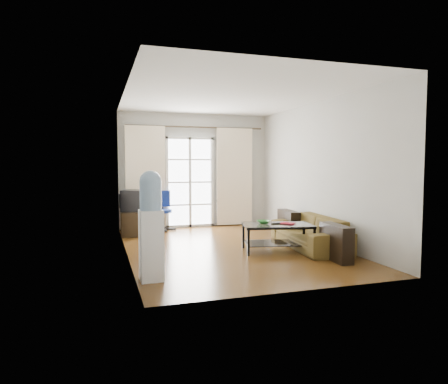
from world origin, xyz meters
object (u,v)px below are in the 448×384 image
object	(u,v)px
coffee_table	(278,234)
tv_stand	(133,223)
sofa	(309,232)
task_chair	(162,219)
crt_tv	(133,200)
water_cooler	(151,223)

from	to	relation	value
coffee_table	tv_stand	distance (m)	3.28
sofa	coffee_table	xyz separation A→B (m)	(-0.68, -0.12, 0.02)
task_chair	crt_tv	bearing A→B (deg)	-142.47
sofa	task_chair	bearing A→B (deg)	-135.45
crt_tv	water_cooler	world-z (taller)	water_cooler
coffee_table	tv_stand	size ratio (longest dim) A/B	1.87
coffee_table	crt_tv	distance (m)	3.34
sofa	tv_stand	xyz separation A→B (m)	(-2.92, 2.28, -0.03)
coffee_table	tv_stand	bearing A→B (deg)	133.15
sofa	water_cooler	xyz separation A→B (m)	(-2.98, -1.20, 0.46)
water_cooler	tv_stand	bearing A→B (deg)	87.61
task_chair	water_cooler	bearing A→B (deg)	-90.35
task_chair	coffee_table	bearing A→B (deg)	-50.37
crt_tv	water_cooler	xyz separation A→B (m)	(-0.06, -3.53, 0.01)
task_chair	tv_stand	bearing A→B (deg)	-139.16
sofa	crt_tv	world-z (taller)	crt_tv
task_chair	water_cooler	world-z (taller)	water_cooler
sofa	crt_tv	distance (m)	3.76
coffee_table	task_chair	bearing A→B (deg)	119.19
tv_stand	water_cooler	bearing A→B (deg)	-82.81
sofa	crt_tv	xyz separation A→B (m)	(-2.92, 2.33, 0.45)
task_chair	water_cooler	size ratio (longest dim) A/B	0.63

